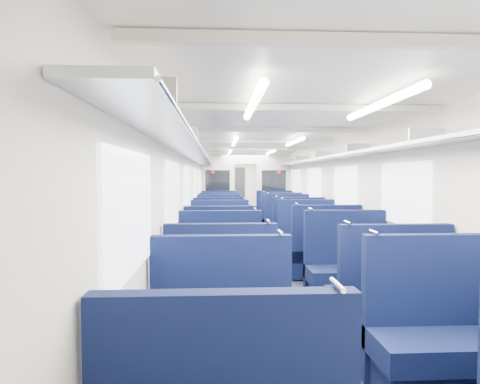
# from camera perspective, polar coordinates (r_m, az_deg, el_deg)

# --- Properties ---
(floor) EXTENTS (2.80, 18.00, 0.01)m
(floor) POSITION_cam_1_polar(r_m,az_deg,el_deg) (10.18, 1.82, -6.95)
(floor) COLOR black
(floor) RESTS_ON ground
(ceiling) EXTENTS (2.80, 18.00, 0.01)m
(ceiling) POSITION_cam_1_polar(r_m,az_deg,el_deg) (10.06, 1.84, 6.37)
(ceiling) COLOR silver
(ceiling) RESTS_ON wall_left
(wall_left) EXTENTS (0.02, 18.00, 2.35)m
(wall_left) POSITION_cam_1_polar(r_m,az_deg,el_deg) (10.03, -6.16, -0.35)
(wall_left) COLOR beige
(wall_left) RESTS_ON floor
(dado_left) EXTENTS (0.03, 17.90, 0.70)m
(dado_left) POSITION_cam_1_polar(r_m,az_deg,el_deg) (10.10, -6.05, -5.03)
(dado_left) COLOR black
(dado_left) RESTS_ON floor
(wall_right) EXTENTS (0.02, 18.00, 2.35)m
(wall_right) POSITION_cam_1_polar(r_m,az_deg,el_deg) (10.27, 9.64, -0.30)
(wall_right) COLOR beige
(wall_right) RESTS_ON floor
(dado_right) EXTENTS (0.03, 17.90, 0.70)m
(dado_right) POSITION_cam_1_polar(r_m,az_deg,el_deg) (10.33, 9.53, -4.88)
(dado_right) COLOR black
(dado_right) RESTS_ON floor
(wall_far) EXTENTS (2.80, 0.02, 2.35)m
(wall_far) POSITION_cam_1_polar(r_m,az_deg,el_deg) (19.03, -0.46, 0.95)
(wall_far) COLOR beige
(wall_far) RESTS_ON floor
(luggage_rack_left) EXTENTS (0.36, 17.40, 0.18)m
(luggage_rack_left) POSITION_cam_1_polar(r_m,az_deg,el_deg) (10.02, -5.11, 4.22)
(luggage_rack_left) COLOR #B2B5BA
(luggage_rack_left) RESTS_ON wall_left
(luggage_rack_right) EXTENTS (0.36, 17.40, 0.18)m
(luggage_rack_right) POSITION_cam_1_polar(r_m,az_deg,el_deg) (10.22, 8.65, 4.17)
(luggage_rack_right) COLOR #B2B5BA
(luggage_rack_right) RESTS_ON wall_right
(windows) EXTENTS (2.78, 15.60, 0.75)m
(windows) POSITION_cam_1_polar(r_m,az_deg,el_deg) (9.59, 2.07, 1.01)
(windows) COLOR white
(windows) RESTS_ON wall_left
(ceiling_fittings) EXTENTS (2.70, 16.06, 0.11)m
(ceiling_fittings) POSITION_cam_1_polar(r_m,az_deg,el_deg) (9.80, 1.97, 6.12)
(ceiling_fittings) COLOR beige
(ceiling_fittings) RESTS_ON ceiling
(end_door) EXTENTS (0.75, 0.06, 2.00)m
(end_door) POSITION_cam_1_polar(r_m,az_deg,el_deg) (18.97, -0.45, 0.42)
(end_door) COLOR black
(end_door) RESTS_ON floor
(bulkhead) EXTENTS (2.80, 0.10, 2.35)m
(bulkhead) POSITION_cam_1_polar(r_m,az_deg,el_deg) (12.76, 0.80, 0.51)
(bulkhead) COLOR beige
(bulkhead) RESTS_ON floor
(seat_2) EXTENTS (1.09, 0.60, 1.22)m
(seat_2) POSITION_cam_1_polar(r_m,az_deg,el_deg) (3.26, -2.59, -20.65)
(seat_2) COLOR #0C153B
(seat_2) RESTS_ON floor
(seat_3) EXTENTS (1.09, 0.60, 1.22)m
(seat_3) POSITION_cam_1_polar(r_m,az_deg,el_deg) (3.64, 26.11, -18.37)
(seat_3) COLOR #0C153B
(seat_3) RESTS_ON floor
(seat_4) EXTENTS (1.09, 0.60, 1.22)m
(seat_4) POSITION_cam_1_polar(r_m,az_deg,el_deg) (4.27, -2.70, -15.00)
(seat_4) COLOR #0C153B
(seat_4) RESTS_ON floor
(seat_5) EXTENTS (1.09, 0.60, 1.22)m
(seat_5) POSITION_cam_1_polar(r_m,az_deg,el_deg) (4.46, 19.89, -14.37)
(seat_5) COLOR #0C153B
(seat_5) RESTS_ON floor
(seat_6) EXTENTS (1.09, 0.60, 1.22)m
(seat_6) POSITION_cam_1_polar(r_m,az_deg,el_deg) (5.36, -2.77, -11.38)
(seat_6) COLOR #0C153B
(seat_6) RESTS_ON floor
(seat_7) EXTENTS (1.09, 0.60, 1.22)m
(seat_7) POSITION_cam_1_polar(r_m,az_deg,el_deg) (5.60, 14.80, -10.87)
(seat_7) COLOR #0C153B
(seat_7) RESTS_ON floor
(seat_8) EXTENTS (1.09, 0.60, 1.22)m
(seat_8) POSITION_cam_1_polar(r_m,az_deg,el_deg) (6.43, -2.82, -9.06)
(seat_8) COLOR #0C153B
(seat_8) RESTS_ON floor
(seat_9) EXTENTS (1.09, 0.60, 1.22)m
(seat_9) POSITION_cam_1_polar(r_m,az_deg,el_deg) (6.76, 11.56, -8.55)
(seat_9) COLOR #0C153B
(seat_9) RESTS_ON floor
(seat_10) EXTENTS (1.09, 0.60, 1.22)m
(seat_10) POSITION_cam_1_polar(r_m,az_deg,el_deg) (7.59, -2.85, -7.30)
(seat_10) COLOR #0C153B
(seat_10) RESTS_ON floor
(seat_11) EXTENTS (1.09, 0.60, 1.22)m
(seat_11) POSITION_cam_1_polar(r_m,az_deg,el_deg) (7.87, 9.42, -6.98)
(seat_11) COLOR #0C153B
(seat_11) RESTS_ON floor
(seat_12) EXTENTS (1.09, 0.60, 1.22)m
(seat_12) POSITION_cam_1_polar(r_m,az_deg,el_deg) (8.80, -2.87, -5.96)
(seat_12) COLOR #0C153B
(seat_12) RESTS_ON floor
(seat_13) EXTENTS (1.09, 0.60, 1.22)m
(seat_13) POSITION_cam_1_polar(r_m,az_deg,el_deg) (8.88, 7.96, -5.91)
(seat_13) COLOR #0C153B
(seat_13) RESTS_ON floor
(seat_14) EXTENTS (1.09, 0.60, 1.22)m
(seat_14) POSITION_cam_1_polar(r_m,az_deg,el_deg) (9.79, -2.89, -5.11)
(seat_14) COLOR #0C153B
(seat_14) RESTS_ON floor
(seat_15) EXTENTS (1.09, 0.60, 1.22)m
(seat_15) POSITION_cam_1_polar(r_m,az_deg,el_deg) (10.02, 6.68, -4.95)
(seat_15) COLOR #0C153B
(seat_15) RESTS_ON floor
(seat_16) EXTENTS (1.09, 0.60, 1.22)m
(seat_16) POSITION_cam_1_polar(r_m,az_deg,el_deg) (11.10, -2.90, -4.22)
(seat_16) COLOR #0C153B
(seat_16) RESTS_ON floor
(seat_17) EXTENTS (1.09, 0.60, 1.22)m
(seat_17) POSITION_cam_1_polar(r_m,az_deg,el_deg) (11.19, 5.65, -4.18)
(seat_17) COLOR #0C153B
(seat_17) RESTS_ON floor
(seat_18) EXTENTS (1.09, 0.60, 1.22)m
(seat_18) POSITION_cam_1_polar(r_m,az_deg,el_deg) (12.05, -2.91, -3.70)
(seat_18) COLOR #0C153B
(seat_18) RESTS_ON floor
(seat_19) EXTENTS (1.09, 0.60, 1.22)m
(seat_19) POSITION_cam_1_polar(r_m,az_deg,el_deg) (12.21, 4.92, -3.63)
(seat_19) COLOR #0C153B
(seat_19) RESTS_ON floor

